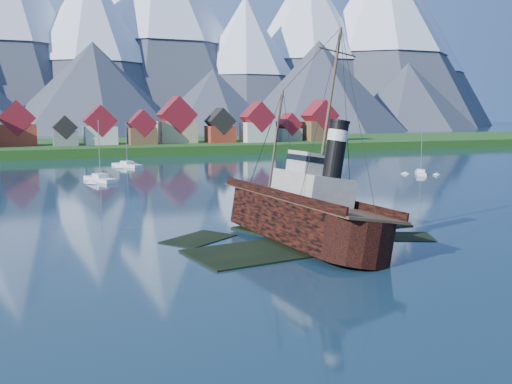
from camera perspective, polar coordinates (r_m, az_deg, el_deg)
name	(u,v)px	position (r m, az deg, el deg)	size (l,w,h in m)	color
ground	(294,244)	(62.21, 3.82, -5.18)	(1400.00, 1400.00, 0.00)	#162E3F
shoal	(300,241)	(64.93, 4.41, -4.94)	(31.71, 21.24, 1.14)	black
shore_bank	(101,150)	(226.54, -15.22, 4.07)	(600.00, 80.00, 3.20)	#1E4213
seawall	(116,157)	(188.94, -13.85, 3.40)	(600.00, 2.50, 2.00)	#3F3D38
town	(4,129)	(206.91, -23.90, 5.82)	(250.96, 16.69, 17.30)	maroon
mountains	(52,25)	(541.69, -19.72, 15.44)	(965.00, 340.00, 205.00)	#2D333D
tugboat_wreck	(291,211)	(64.34, 3.53, -1.95)	(7.17, 30.89, 24.48)	black
sailboat_c	(100,180)	(122.79, -15.30, 1.19)	(5.99, 10.54, 13.26)	white
sailboat_d	(421,174)	(136.35, 16.13, 1.77)	(5.74, 7.47, 10.44)	white
sailboat_e	(127,166)	(154.77, -12.76, 2.59)	(6.90, 10.75, 12.32)	white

